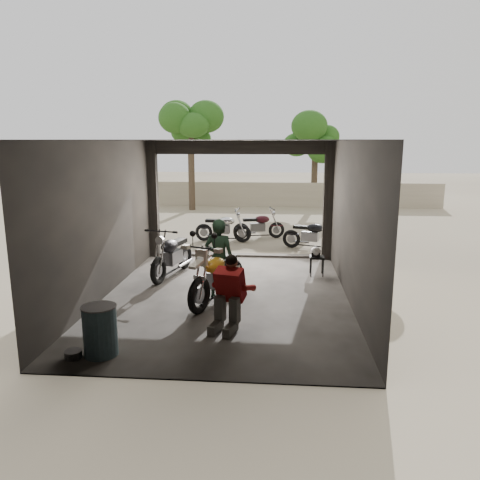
% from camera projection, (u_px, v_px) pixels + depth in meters
% --- Properties ---
extents(ground, '(80.00, 80.00, 0.00)m').
position_uv_depth(ground, '(226.00, 297.00, 9.72)').
color(ground, '#7A6D56').
rests_on(ground, ground).
extents(garage, '(7.00, 7.13, 3.20)m').
position_uv_depth(garage, '(228.00, 232.00, 9.99)').
color(garage, '#2D2B28').
rests_on(garage, ground).
extents(boundary_wall, '(18.00, 0.30, 1.20)m').
position_uv_depth(boundary_wall, '(257.00, 194.00, 23.25)').
color(boundary_wall, gray).
rests_on(boundary_wall, ground).
extents(tree_left, '(2.20, 2.20, 5.60)m').
position_uv_depth(tree_left, '(190.00, 123.00, 21.33)').
color(tree_left, '#382B1E').
rests_on(tree_left, ground).
extents(tree_right, '(2.20, 2.20, 5.00)m').
position_uv_depth(tree_right, '(316.00, 133.00, 22.42)').
color(tree_right, '#382B1E').
rests_on(tree_right, ground).
extents(main_bike, '(1.43, 2.06, 1.27)m').
position_uv_depth(main_bike, '(218.00, 272.00, 9.30)').
color(main_bike, beige).
rests_on(main_bike, ground).
extents(left_bike, '(1.14, 1.92, 1.22)m').
position_uv_depth(left_bike, '(172.00, 251.00, 11.12)').
color(left_bike, black).
rests_on(left_bike, ground).
extents(outside_bike_a, '(1.64, 0.78, 1.08)m').
position_uv_depth(outside_bike_a, '(223.00, 225.00, 14.99)').
color(outside_bike_a, black).
rests_on(outside_bike_a, ground).
extents(outside_bike_b, '(1.61, 0.96, 1.02)m').
position_uv_depth(outside_bike_b, '(259.00, 223.00, 15.48)').
color(outside_bike_b, '#350C13').
rests_on(outside_bike_b, ground).
extents(outside_bike_c, '(1.67, 1.09, 1.05)m').
position_uv_depth(outside_bike_c, '(311.00, 232.00, 13.89)').
color(outside_bike_c, black).
rests_on(outside_bike_c, ground).
extents(rider, '(0.67, 0.50, 1.67)m').
position_uv_depth(rider, '(219.00, 259.00, 9.51)').
color(rider, black).
rests_on(rider, ground).
extents(mechanic, '(0.84, 0.99, 1.24)m').
position_uv_depth(mechanic, '(227.00, 295.00, 7.95)').
color(mechanic, '#AC1B16').
rests_on(mechanic, ground).
extents(stool, '(0.34, 0.34, 0.48)m').
position_uv_depth(stool, '(317.00, 259.00, 11.20)').
color(stool, black).
rests_on(stool, ground).
extents(helmet, '(0.31, 0.32, 0.24)m').
position_uv_depth(helmet, '(316.00, 252.00, 11.15)').
color(helmet, beige).
rests_on(helmet, stool).
extents(oil_drum, '(0.62, 0.62, 0.78)m').
position_uv_depth(oil_drum, '(100.00, 331.00, 6.99)').
color(oil_drum, '#3A5862').
rests_on(oil_drum, ground).
extents(sign_post, '(0.80, 0.08, 2.41)m').
position_uv_depth(sign_post, '(378.00, 203.00, 11.92)').
color(sign_post, black).
rests_on(sign_post, ground).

